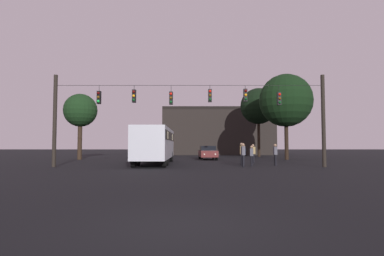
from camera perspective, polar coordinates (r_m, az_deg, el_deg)
The scene contains 15 objects.
ground_plane at distance 30.86m, azimuth -0.55°, elevation -6.10°, with size 168.00×168.00×0.00m, color black.
overhead_signal_span at distance 23.13m, azimuth -0.63°, elevation 2.99°, with size 20.11×0.44×6.82m.
city_bus at distance 26.93m, azimuth -6.81°, elevation -2.55°, with size 2.60×11.01×3.00m.
car_near_right at distance 34.68m, azimuth 2.74°, elevation -4.45°, with size 2.02×4.41×1.52m.
car_far_left at distance 39.00m, azimuth -7.44°, elevation -4.28°, with size 2.11×4.44×1.52m.
pedestrian_crossing_left at distance 26.88m, azimuth 9.29°, elevation -4.61°, with size 0.29×0.39×1.59m.
pedestrian_crossing_center at distance 23.27m, azimuth 9.13°, elevation -4.59°, with size 0.28×0.39×1.75m.
pedestrian_crossing_right at distance 25.04m, azimuth 8.88°, elevation -4.43°, with size 0.25×0.36×1.79m.
pedestrian_near_bus at distance 27.81m, azimuth 10.91°, elevation -4.42°, with size 0.36×0.42×1.68m.
pedestrian_trailing at distance 25.50m, azimuth 14.78°, elevation -4.46°, with size 0.24×0.36×1.70m.
pedestrian_far_side at distance 24.23m, azimuth 10.65°, elevation -4.79°, with size 0.29×0.39×1.57m.
corner_building at distance 56.56m, azimuth 4.29°, elevation -0.79°, with size 18.20×13.79×7.77m.
tree_left_silhouette at distance 44.29m, azimuth 11.85°, elevation 3.88°, with size 4.97×4.97×9.46m.
tree_behind_building at distance 36.45m, azimuth 16.56°, elevation 4.80°, with size 5.86×5.86×9.49m.
tree_right_far at distance 36.89m, azimuth -19.79°, elevation 2.97°, with size 3.65×3.65×7.29m.
Camera 1 is at (0.22, -6.32, 1.61)m, focal length 29.31 mm.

